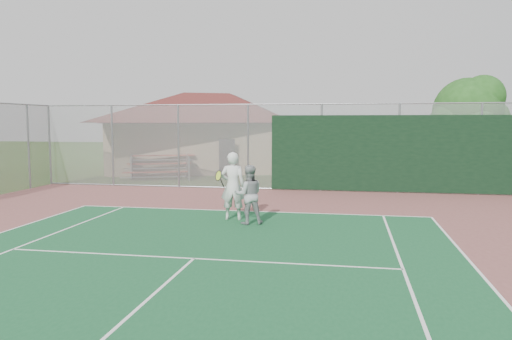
{
  "coord_description": "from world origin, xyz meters",
  "views": [
    {
      "loc": [
        3.04,
        -3.13,
        2.8
      ],
      "look_at": [
        0.6,
        10.11,
        1.49
      ],
      "focal_mm": 35.0,
      "sensor_mm": 36.0,
      "label": 1
    }
  ],
  "objects_px": {
    "bleachers": "(159,166)",
    "player_white_front": "(233,186)",
    "clubhouse": "(211,124)",
    "tree": "(469,114)",
    "player_grey_back": "(249,195)"
  },
  "relations": [
    {
      "from": "bleachers",
      "to": "player_white_front",
      "type": "distance_m",
      "value": 11.26
    },
    {
      "from": "clubhouse",
      "to": "tree",
      "type": "relative_size",
      "value": 2.93
    },
    {
      "from": "player_grey_back",
      "to": "bleachers",
      "type": "bearing_deg",
      "value": -76.15
    },
    {
      "from": "clubhouse",
      "to": "player_grey_back",
      "type": "bearing_deg",
      "value": -86.9
    },
    {
      "from": "clubhouse",
      "to": "player_white_front",
      "type": "xyz_separation_m",
      "value": [
        4.69,
        -14.7,
        -1.68
      ]
    },
    {
      "from": "bleachers",
      "to": "clubhouse",
      "type": "bearing_deg",
      "value": 54.3
    },
    {
      "from": "tree",
      "to": "player_white_front",
      "type": "bearing_deg",
      "value": -133.34
    },
    {
      "from": "tree",
      "to": "clubhouse",
      "type": "bearing_deg",
      "value": 155.03
    },
    {
      "from": "tree",
      "to": "player_white_front",
      "type": "distance_m",
      "value": 12.15
    },
    {
      "from": "clubhouse",
      "to": "player_white_front",
      "type": "relative_size",
      "value": 7.17
    },
    {
      "from": "bleachers",
      "to": "tree",
      "type": "relative_size",
      "value": 0.78
    },
    {
      "from": "tree",
      "to": "player_grey_back",
      "type": "distance_m",
      "value": 12.19
    },
    {
      "from": "bleachers",
      "to": "tree",
      "type": "distance_m",
      "value": 14.4
    },
    {
      "from": "clubhouse",
      "to": "player_grey_back",
      "type": "relative_size",
      "value": 8.6
    },
    {
      "from": "clubhouse",
      "to": "tree",
      "type": "xyz_separation_m",
      "value": [
        12.9,
        -6.01,
        0.46
      ]
    }
  ]
}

